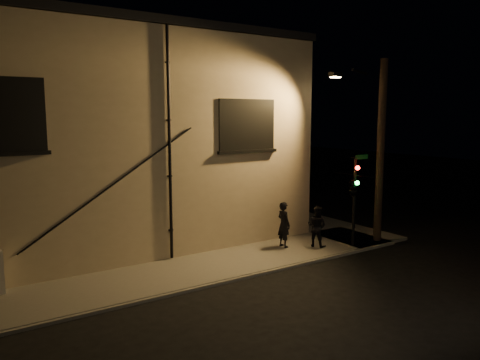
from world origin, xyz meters
TOP-DOWN VIEW (x-y plane):
  - ground at (0.00, 0.00)m, footprint 90.00×90.00m
  - sidewalk at (1.22, 4.39)m, footprint 21.00×16.00m
  - building at (-3.00, 8.99)m, footprint 16.20×12.23m
  - pedestrian_a at (2.62, 1.87)m, footprint 0.45×0.67m
  - pedestrian_b at (3.77, 1.19)m, footprint 0.88×0.98m
  - traffic_signal at (4.87, 0.33)m, footprint 1.15×2.13m
  - streetlamp_pole at (6.47, 0.51)m, footprint 2.04×1.40m

SIDE VIEW (x-z plane):
  - ground at x=0.00m, z-range 0.00..0.00m
  - sidewalk at x=1.22m, z-range 0.00..0.12m
  - pedestrian_b at x=3.77m, z-range 0.12..1.78m
  - pedestrian_a at x=2.62m, z-range 0.12..1.95m
  - traffic_signal at x=4.87m, z-range 0.76..4.45m
  - streetlamp_pole at x=6.47m, z-range 0.20..7.83m
  - building at x=-3.00m, z-range 0.00..8.80m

